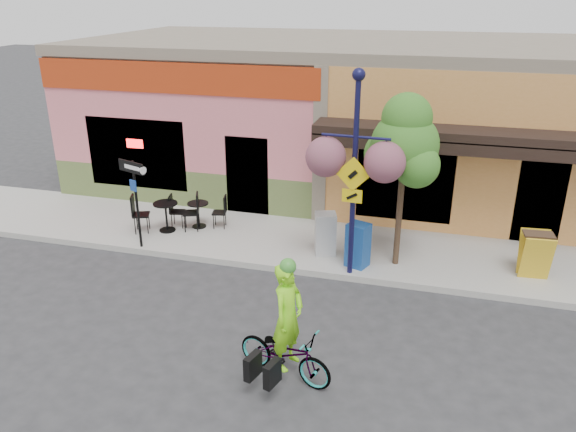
% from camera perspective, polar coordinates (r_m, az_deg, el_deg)
% --- Properties ---
extents(ground, '(90.00, 90.00, 0.00)m').
position_cam_1_polar(ground, '(12.04, 4.26, -7.56)').
color(ground, '#2D2D30').
rests_on(ground, ground).
extents(sidewalk, '(24.00, 3.00, 0.15)m').
position_cam_1_polar(sidewalk, '(13.75, 5.91, -3.27)').
color(sidewalk, '#9E9B93').
rests_on(sidewalk, ground).
extents(curb, '(24.00, 0.12, 0.15)m').
position_cam_1_polar(curb, '(12.47, 4.77, -6.04)').
color(curb, '#A8A59E').
rests_on(curb, ground).
extents(building, '(18.20, 8.20, 4.50)m').
position_cam_1_polar(building, '(18.26, 9.15, 10.21)').
color(building, '#D56975').
rests_on(building, ground).
extents(bicycle, '(1.81, 1.05, 0.90)m').
position_cam_1_polar(bicycle, '(9.39, -0.32, -13.77)').
color(bicycle, maroon).
rests_on(bicycle, ground).
extents(cyclist_rider, '(0.60, 0.76, 1.81)m').
position_cam_1_polar(cyclist_rider, '(9.12, -0.02, -11.50)').
color(cyclist_rider, '#89F019').
rests_on(cyclist_rider, ground).
extents(lamp_post, '(1.43, 0.64, 4.41)m').
position_cam_1_polar(lamp_post, '(11.62, 6.72, 3.96)').
color(lamp_post, '#13133D').
rests_on(lamp_post, sidewalk).
extents(one_way_sign, '(0.83, 0.46, 2.15)m').
position_cam_1_polar(one_way_sign, '(13.65, -15.08, 1.10)').
color(one_way_sign, black).
rests_on(one_way_sign, sidewalk).
extents(cafe_set_left, '(1.85, 1.37, 1.00)m').
position_cam_1_polar(cafe_set_left, '(14.60, -12.29, 0.33)').
color(cafe_set_left, black).
rests_on(cafe_set_left, sidewalk).
extents(cafe_set_right, '(1.58, 1.03, 0.87)m').
position_cam_1_polar(cafe_set_right, '(14.71, -9.10, 0.48)').
color(cafe_set_right, black).
rests_on(cafe_set_right, sidewalk).
extents(newspaper_box_blue, '(0.57, 0.54, 1.01)m').
position_cam_1_polar(newspaper_box_blue, '(12.58, 7.11, -2.94)').
color(newspaper_box_blue, '#194996').
rests_on(newspaper_box_blue, sidewalk).
extents(newspaper_box_grey, '(0.57, 0.54, 1.00)m').
position_cam_1_polar(newspaper_box_grey, '(13.07, 3.82, -1.81)').
color(newspaper_box_grey, '#AEAEAE').
rests_on(newspaper_box_grey, sidewalk).
extents(street_tree, '(2.01, 2.01, 3.90)m').
position_cam_1_polar(street_tree, '(12.29, 11.49, 3.43)').
color(street_tree, '#3D7A26').
rests_on(street_tree, sidewalk).
extents(sandwich_board, '(0.64, 0.49, 1.02)m').
position_cam_1_polar(sandwich_board, '(12.96, 23.97, -3.99)').
color(sandwich_board, gold).
rests_on(sandwich_board, sidewalk).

